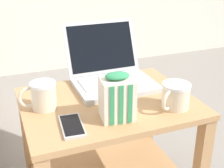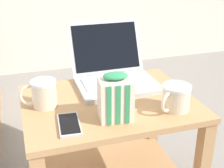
{
  "view_description": "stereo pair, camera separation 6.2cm",
  "coord_description": "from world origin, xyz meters",
  "views": [
    {
      "loc": [
        -0.36,
        -0.95,
        0.98
      ],
      "look_at": [
        0.0,
        -0.04,
        0.55
      ],
      "focal_mm": 50.0,
      "sensor_mm": 36.0,
      "label": 1
    },
    {
      "loc": [
        -0.3,
        -0.97,
        0.98
      ],
      "look_at": [
        0.0,
        -0.04,
        0.55
      ],
      "focal_mm": 50.0,
      "sensor_mm": 36.0,
      "label": 2
    }
  ],
  "objects": [
    {
      "name": "snack_bag",
      "position": [
        -0.02,
        -0.13,
        0.54
      ],
      "size": [
        0.11,
        0.1,
        0.16
      ],
      "color": "silver",
      "rests_on": "bedside_table"
    },
    {
      "name": "mug_front_left",
      "position": [
        -0.23,
        0.03,
        0.52
      ],
      "size": [
        0.13,
        0.09,
        0.1
      ],
      "color": "beige",
      "rests_on": "bedside_table"
    },
    {
      "name": "bedside_table",
      "position": [
        0.0,
        0.0,
        0.3
      ],
      "size": [
        0.62,
        0.47,
        0.47
      ],
      "color": "tan",
      "rests_on": "ground_plane"
    },
    {
      "name": "mug_front_right",
      "position": [
        0.2,
        -0.13,
        0.52
      ],
      "size": [
        0.13,
        0.1,
        0.09
      ],
      "color": "beige",
      "rests_on": "bedside_table"
    },
    {
      "name": "cell_phone",
      "position": [
        -0.17,
        -0.13,
        0.47
      ],
      "size": [
        0.08,
        0.14,
        0.01
      ],
      "color": "#B7BABC",
      "rests_on": "bedside_table"
    },
    {
      "name": "laptop",
      "position": [
        0.07,
        0.15,
        0.51
      ],
      "size": [
        0.31,
        0.32,
        0.23
      ],
      "color": "#B7BABC",
      "rests_on": "bedside_table"
    }
  ]
}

